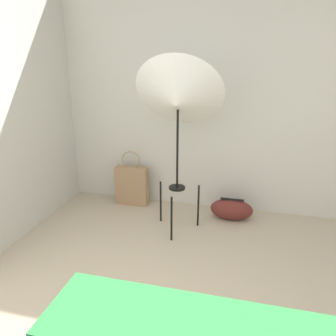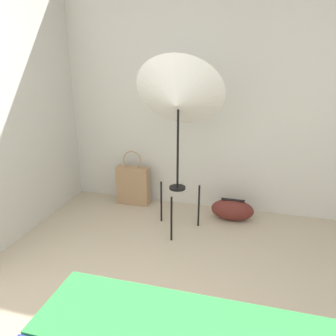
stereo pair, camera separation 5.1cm
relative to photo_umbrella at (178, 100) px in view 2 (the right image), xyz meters
name	(u,v)px [view 2 (the right image)]	position (x,y,z in m)	size (l,w,h in m)	color
wall_back	(214,96)	(0.24, 0.66, -0.03)	(8.00, 0.05, 2.60)	beige
photo_umbrella	(178,100)	(0.00, 0.00, 0.00)	(0.85, 0.65, 1.74)	black
tote_bag	(133,185)	(-0.66, 0.47, -1.09)	(0.39, 0.13, 0.66)	#9E7A56
duffel_bag	(232,210)	(0.54, 0.35, -1.21)	(0.46, 0.23, 0.24)	#5B231E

